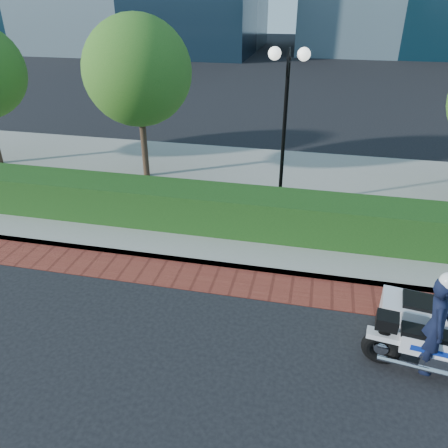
# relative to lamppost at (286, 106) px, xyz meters

# --- Properties ---
(ground) EXTENTS (120.00, 120.00, 0.00)m
(ground) POSITION_rel_lamppost_xyz_m (-1.00, -5.20, -2.96)
(ground) COLOR black
(ground) RESTS_ON ground
(brick_strip) EXTENTS (60.00, 1.00, 0.01)m
(brick_strip) POSITION_rel_lamppost_xyz_m (-1.00, -3.70, -2.95)
(brick_strip) COLOR maroon
(brick_strip) RESTS_ON ground
(sidewalk) EXTENTS (60.00, 8.00, 0.15)m
(sidewalk) POSITION_rel_lamppost_xyz_m (-1.00, 0.80, -2.88)
(sidewalk) COLOR gray
(sidewalk) RESTS_ON ground
(hedge_main) EXTENTS (18.00, 1.20, 1.00)m
(hedge_main) POSITION_rel_lamppost_xyz_m (-1.00, -1.60, -2.31)
(hedge_main) COLOR black
(hedge_main) RESTS_ON sidewalk
(lamppost) EXTENTS (1.02, 0.70, 4.21)m
(lamppost) POSITION_rel_lamppost_xyz_m (0.00, 0.00, 0.00)
(lamppost) COLOR black
(lamppost) RESTS_ON sidewalk
(tree_b) EXTENTS (3.20, 3.20, 4.89)m
(tree_b) POSITION_rel_lamppost_xyz_m (-4.50, 1.30, 0.48)
(tree_b) COLOR #332319
(tree_b) RESTS_ON sidewalk
(police_motorcycle) EXTENTS (2.45, 1.87, 1.98)m
(police_motorcycle) POSITION_rel_lamppost_xyz_m (3.10, -5.17, -2.28)
(police_motorcycle) COLOR black
(police_motorcycle) RESTS_ON ground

